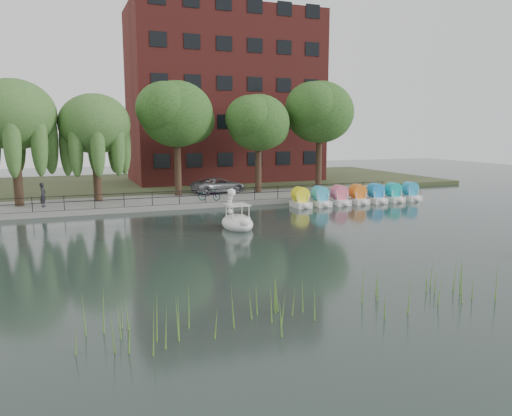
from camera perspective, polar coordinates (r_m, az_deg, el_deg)
ground_plane at (r=25.75m, az=2.22°, el=-4.22°), size 120.00×120.00×0.00m
promenade at (r=40.64m, az=-6.84°, el=0.90°), size 40.00×6.00×0.40m
kerb at (r=37.82m, az=-5.71°, el=0.31°), size 40.00×0.25×0.40m
land_strip at (r=54.21m, az=-10.58°, el=2.81°), size 60.00×22.00×0.36m
railing at (r=37.88m, az=-5.82°, el=1.77°), size 32.00×0.05×1.00m
apartment_building at (r=55.71m, az=-3.60°, el=12.57°), size 20.00×10.07×18.00m
willow_left at (r=39.58m, az=-26.03°, el=9.53°), size 5.88×5.88×9.01m
willow_mid at (r=40.04m, az=-17.96°, el=9.09°), size 5.32×5.32×8.15m
broadleaf_center at (r=41.96m, az=-9.06°, el=10.50°), size 6.00×6.00×9.25m
broadleaf_right at (r=43.53m, az=0.27°, el=9.67°), size 5.40×5.40×8.32m
broadleaf_far at (r=47.22m, az=7.29°, el=10.77°), size 6.30×6.30×9.71m
minivan at (r=43.55m, az=-4.28°, el=2.76°), size 3.36×5.83×1.53m
bicycle at (r=38.87m, az=-5.36°, el=1.60°), size 1.31×1.81×1.00m
pedestrian at (r=38.52m, az=-23.17°, el=1.57°), size 0.69×0.83×1.98m
swan_boat at (r=29.86m, az=-2.19°, el=-1.38°), size 1.82×2.87×2.32m
pedal_boat_row at (r=40.64m, az=11.57°, el=1.36°), size 11.35×1.70×1.40m
reed_bank at (r=18.83m, az=19.80°, el=-7.87°), size 24.00×2.40×1.20m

